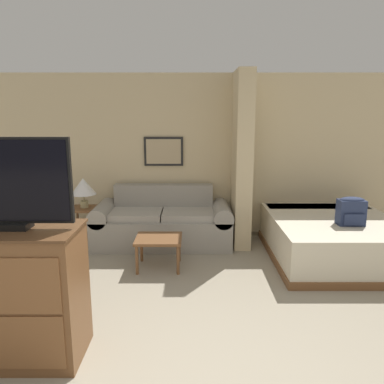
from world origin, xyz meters
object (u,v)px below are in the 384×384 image
at_px(bed, 335,238).
at_px(backpack, 353,211).
at_px(coffee_table, 160,242).
at_px(couch, 164,223).
at_px(tv, 12,183).
at_px(tv_dresser, 23,294).
at_px(table_lamp, 85,187).

xyz_separation_m(bed, backpack, (0.09, -0.29, 0.47)).
distance_m(coffee_table, bed, 2.41).
bearing_deg(coffee_table, bed, 7.81).
relative_size(couch, tv, 2.25).
distance_m(couch, tv_dresser, 2.91).
height_order(table_lamp, tv, tv).
height_order(bed, backpack, backpack).
xyz_separation_m(table_lamp, tv, (0.25, -2.70, 0.55)).
bearing_deg(backpack, table_lamp, 167.22).
xyz_separation_m(couch, backpack, (2.50, -0.88, 0.43)).
relative_size(couch, table_lamp, 4.68).
distance_m(table_lamp, tv_dresser, 2.74).
xyz_separation_m(couch, tv_dresser, (-0.93, -2.75, 0.22)).
height_order(couch, tv_dresser, tv_dresser).
bearing_deg(backpack, coffee_table, -179.17).
bearing_deg(tv, couch, 71.39).
bearing_deg(tv_dresser, tv, 90.00).
relative_size(tv_dresser, tv, 1.18).
xyz_separation_m(tv_dresser, backpack, (3.42, 1.87, 0.21)).
xyz_separation_m(couch, coffee_table, (0.02, -0.92, 0.02)).
bearing_deg(bed, tv_dresser, -147.03).
xyz_separation_m(coffee_table, bed, (2.39, 0.33, -0.07)).
relative_size(tv, backpack, 2.53).
bearing_deg(couch, table_lamp, -177.66).
xyz_separation_m(couch, table_lamp, (-1.17, -0.05, 0.58)).
bearing_deg(tv_dresser, table_lamp, 95.26).
height_order(table_lamp, bed, table_lamp).
height_order(tv, bed, tv).
height_order(tv_dresser, tv, tv).
relative_size(tv, bed, 0.48).
relative_size(tv_dresser, bed, 0.57).
xyz_separation_m(tv, bed, (3.33, 2.16, -1.17)).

